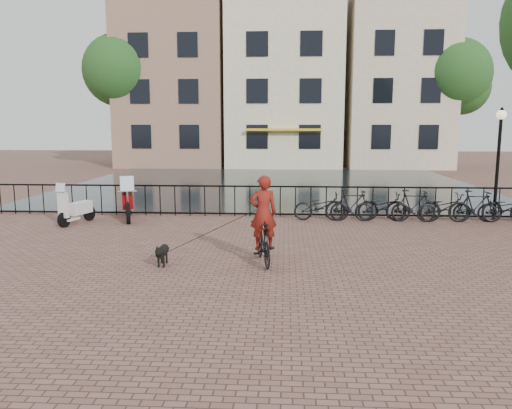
# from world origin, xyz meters

# --- Properties ---
(ground) EXTENTS (100.00, 100.00, 0.00)m
(ground) POSITION_xyz_m (0.00, 0.00, 0.00)
(ground) COLOR brown
(ground) RESTS_ON ground
(canal_water) EXTENTS (20.00, 20.00, 0.00)m
(canal_water) POSITION_xyz_m (0.00, 17.30, 0.00)
(canal_water) COLOR black
(canal_water) RESTS_ON ground
(railing) EXTENTS (20.00, 0.05, 1.02)m
(railing) POSITION_xyz_m (0.00, 8.00, 0.50)
(railing) COLOR black
(railing) RESTS_ON ground
(canal_house_left) EXTENTS (7.50, 9.00, 12.80)m
(canal_house_left) POSITION_xyz_m (-7.50, 30.00, 6.40)
(canal_house_left) COLOR #926F55
(canal_house_left) RESTS_ON ground
(canal_house_mid) EXTENTS (8.00, 9.50, 11.80)m
(canal_house_mid) POSITION_xyz_m (0.50, 30.00, 5.90)
(canal_house_mid) COLOR beige
(canal_house_mid) RESTS_ON ground
(canal_house_right) EXTENTS (7.00, 9.00, 13.30)m
(canal_house_right) POSITION_xyz_m (8.50, 30.00, 6.65)
(canal_house_right) COLOR #C5B192
(canal_house_right) RESTS_ON ground
(tree_far_left) EXTENTS (5.04, 5.04, 9.27)m
(tree_far_left) POSITION_xyz_m (-11.00, 27.00, 6.73)
(tree_far_left) COLOR black
(tree_far_left) RESTS_ON ground
(tree_far_right) EXTENTS (4.76, 4.76, 8.76)m
(tree_far_right) POSITION_xyz_m (12.00, 27.00, 6.35)
(tree_far_right) COLOR black
(tree_far_right) RESTS_ON ground
(lamp_post) EXTENTS (0.30, 0.30, 3.45)m
(lamp_post) POSITION_xyz_m (7.20, 7.60, 2.38)
(lamp_post) COLOR black
(lamp_post) RESTS_ON ground
(cyclist) EXTENTS (0.81, 1.71, 2.26)m
(cyclist) POSITION_xyz_m (0.20, 2.35, 0.86)
(cyclist) COLOR black
(cyclist) RESTS_ON ground
(dog) EXTENTS (0.27, 0.74, 0.49)m
(dog) POSITION_xyz_m (-1.96, 2.08, 0.25)
(dog) COLOR black
(dog) RESTS_ON ground
(motorcycle) EXTENTS (1.16, 2.16, 1.51)m
(motorcycle) POSITION_xyz_m (-4.38, 7.28, 0.75)
(motorcycle) COLOR maroon
(motorcycle) RESTS_ON ground
(scooter) EXTENTS (0.82, 1.51, 1.35)m
(scooter) POSITION_xyz_m (-5.69, 6.45, 0.68)
(scooter) COLOR silver
(scooter) RESTS_ON ground
(parked_bike_0) EXTENTS (1.72, 0.61, 0.90)m
(parked_bike_0) POSITION_xyz_m (1.80, 7.40, 0.45)
(parked_bike_0) COLOR black
(parked_bike_0) RESTS_ON ground
(parked_bike_1) EXTENTS (1.68, 0.53, 1.00)m
(parked_bike_1) POSITION_xyz_m (2.75, 7.40, 0.50)
(parked_bike_1) COLOR black
(parked_bike_1) RESTS_ON ground
(parked_bike_2) EXTENTS (1.72, 0.62, 0.90)m
(parked_bike_2) POSITION_xyz_m (3.70, 7.40, 0.45)
(parked_bike_2) COLOR black
(parked_bike_2) RESTS_ON ground
(parked_bike_3) EXTENTS (1.70, 0.62, 1.00)m
(parked_bike_3) POSITION_xyz_m (4.65, 7.40, 0.50)
(parked_bike_3) COLOR black
(parked_bike_3) RESTS_ON ground
(parked_bike_4) EXTENTS (1.78, 0.80, 0.90)m
(parked_bike_4) POSITION_xyz_m (5.60, 7.40, 0.45)
(parked_bike_4) COLOR black
(parked_bike_4) RESTS_ON ground
(parked_bike_5) EXTENTS (1.68, 0.51, 1.00)m
(parked_bike_5) POSITION_xyz_m (6.55, 7.40, 0.50)
(parked_bike_5) COLOR black
(parked_bike_5) RESTS_ON ground
(parked_bike_6) EXTENTS (1.78, 0.80, 0.90)m
(parked_bike_6) POSITION_xyz_m (7.50, 7.40, 0.45)
(parked_bike_6) COLOR black
(parked_bike_6) RESTS_ON ground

